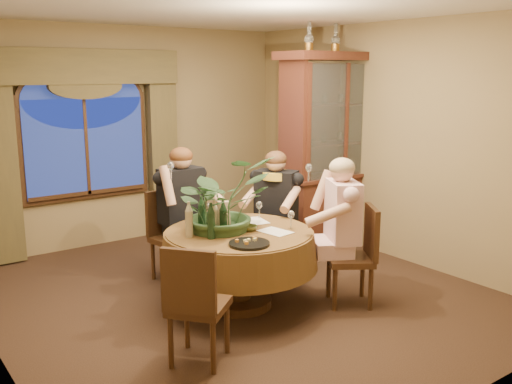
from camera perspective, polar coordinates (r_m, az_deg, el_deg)
floor at (r=5.90m, az=-2.01°, el=-10.18°), size 5.00×5.00×0.00m
wall_back at (r=7.71m, az=-12.63°, el=5.55°), size 4.50×0.00×4.50m
wall_right at (r=7.02m, az=13.33°, el=4.92°), size 0.00×5.00×5.00m
ceiling at (r=5.49m, az=-2.24°, el=17.99°), size 5.00×5.00×0.00m
window at (r=7.44m, az=-16.61°, el=4.34°), size 1.62×0.10×1.32m
arched_transom at (r=7.38m, az=-16.98°, el=10.35°), size 1.60×0.06×0.44m
drapery_left at (r=7.13m, az=-24.22°, el=2.50°), size 0.38×0.14×2.32m
drapery_right at (r=7.81m, az=-9.30°, el=4.14°), size 0.38×0.14×2.32m
swag_valance at (r=7.31m, az=-16.86°, el=11.92°), size 2.45×0.16×0.42m
dining_table at (r=5.50m, az=-1.70°, el=-7.66°), size 1.88×1.88×0.75m
china_cabinet at (r=7.31m, az=7.65°, el=4.04°), size 1.51×0.59×2.45m
oil_lamp_left at (r=6.97m, az=5.33°, el=15.22°), size 0.11×0.11×0.34m
oil_lamp_center at (r=7.26m, az=7.96°, el=15.03°), size 0.11×0.11×0.34m
oil_lamp_right at (r=7.56m, az=10.38°, el=14.83°), size 0.11×0.11×0.34m
chair_right at (r=5.59m, az=9.38°, el=-6.38°), size 0.58×0.58×0.96m
chair_back_right at (r=6.38m, az=1.86°, el=-3.89°), size 0.58×0.58×0.96m
chair_back at (r=6.21m, az=-8.16°, el=-4.46°), size 0.48×0.48×0.96m
chair_front_left at (r=4.49m, az=-5.74°, el=-10.95°), size 0.59×0.59×0.96m
person_pink at (r=5.59m, az=8.62°, el=-3.81°), size 0.66×0.67×1.43m
person_back at (r=6.21m, az=-7.46°, el=-2.10°), size 0.54×0.50×1.45m
person_scarf at (r=6.29m, az=2.03°, el=-2.10°), size 0.65×0.66×1.39m
stoneware_vase at (r=5.40m, az=-3.29°, el=-2.35°), size 0.15×0.15×0.28m
centerpiece_plant at (r=5.33m, az=-3.52°, el=2.54°), size 0.93×1.03×0.80m
olive_bowl at (r=5.39m, az=-0.69°, el=-3.63°), size 0.16×0.16×0.05m
cheese_platter at (r=4.95m, az=-0.68°, el=-5.19°), size 0.36×0.36×0.02m
wine_bottle_0 at (r=5.39m, az=-5.46°, el=-2.13°), size 0.07×0.07×0.33m
wine_bottle_1 at (r=5.19m, az=-6.71°, el=-2.72°), size 0.07×0.07×0.33m
wine_bottle_2 at (r=5.23m, az=-4.16°, el=-2.56°), size 0.07×0.07×0.33m
wine_bottle_3 at (r=5.21m, az=-3.29°, el=-2.59°), size 0.07×0.07×0.33m
wine_bottle_4 at (r=5.11m, az=-4.52°, el=-2.90°), size 0.07×0.07×0.33m
tasting_paper_0 at (r=5.35m, az=1.96°, el=-3.98°), size 0.26×0.33×0.00m
tasting_paper_1 at (r=5.72m, az=-0.13°, el=-2.91°), size 0.27×0.34×0.00m
wine_glass_person_pink at (r=5.44m, az=3.53°, el=-2.78°), size 0.07×0.07×0.18m
wine_glass_person_back at (r=5.76m, az=-4.76°, el=-1.97°), size 0.07×0.07×0.18m
wine_glass_person_scarf at (r=5.81m, az=0.32°, el=-1.80°), size 0.07×0.07×0.18m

